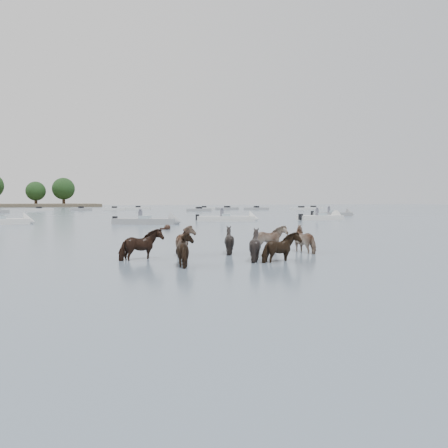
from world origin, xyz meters
name	(u,v)px	position (x,y,z in m)	size (l,w,h in m)	color
ground	(193,264)	(0.00, 0.00, 0.00)	(400.00, 400.00, 0.00)	#4A5B6B
pony_herd	(233,245)	(1.85, 1.30, 0.40)	(7.91, 4.07, 1.27)	black
swimming_pony	(167,228)	(3.13, 16.67, 0.10)	(0.72, 0.44, 0.44)	black
motorboat_a	(11,222)	(-7.52, 27.66, 0.23)	(5.04, 2.14, 1.92)	silver
motorboat_b	(154,221)	(3.75, 23.76, 0.22)	(5.83, 4.17, 1.92)	gray
motorboat_c	(234,219)	(12.25, 26.80, 0.22)	(6.17, 3.52, 1.92)	silver
motorboat_d	(326,218)	(22.25, 25.96, 0.23)	(5.49, 1.90, 1.92)	silver
motorboat_e	(337,214)	(30.46, 35.65, 0.23)	(5.77, 3.26, 1.92)	gray
distant_flotilla	(83,210)	(0.76, 75.43, 0.26)	(107.15, 27.89, 0.93)	silver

